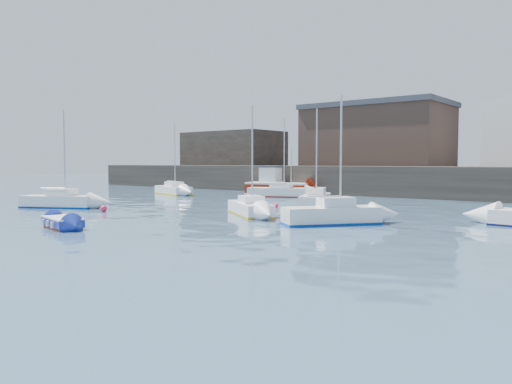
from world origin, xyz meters
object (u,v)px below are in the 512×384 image
Objects in this scene: sailboat_f at (315,200)px; sailboat_b at (250,208)px; sailboat_a at (59,201)px; buoy_near at (104,212)px; sailboat_h at (279,192)px; sailboat_e at (173,190)px; fishing_boat at (278,185)px; buoy_mid at (302,222)px; sailboat_c at (332,214)px; blue_dinghy at (62,222)px; buoy_far at (276,207)px.

sailboat_b is at bearing -91.87° from sailboat_f.
sailboat_a is 15.98× the size of buoy_near.
sailboat_h is at bearing 119.60° from sailboat_b.
sailboat_e is 20.23m from sailboat_f.
sailboat_a is at bearing -176.62° from buoy_near.
sailboat_e is at bearing -132.62° from fishing_boat.
buoy_mid is (19.32, 3.67, -0.51)m from sailboat_a.
sailboat_b is 0.99× the size of sailboat_c.
sailboat_f is 15.57m from buoy_near.
blue_dinghy is 0.43× the size of fishing_boat.
sailboat_h is at bearing 129.32° from buoy_mid.
sailboat_e reaches higher than sailboat_b.
blue_dinghy is at bearing -95.73° from buoy_far.
sailboat_f is 21.16× the size of buoy_far.
sailboat_c is (21.16, 3.90, 0.03)m from sailboat_a.
fishing_boat reaches higher than buoy_near.
buoy_mid is (-1.83, -0.23, -0.54)m from sailboat_c.
sailboat_h is 21.66× the size of buoy_far.
sailboat_a reaches higher than blue_dinghy.
blue_dinghy is 0.43× the size of sailboat_f.
buoy_mid is at bearing -172.94° from sailboat_c.
sailboat_c is 0.94× the size of sailboat_f.
sailboat_e is 0.97× the size of sailboat_h.
fishing_boat is 17.06m from sailboat_f.
sailboat_a is at bearing -139.69° from sailboat_f.
blue_dinghy is at bearing -74.64° from fishing_boat.
fishing_boat is 1.05× the size of sailboat_a.
sailboat_h is at bearing 133.38° from sailboat_c.
sailboat_c is 28.97m from sailboat_e.
buoy_far is at bearing -54.47° from fishing_boat.
sailboat_f is at bearing -44.33° from fishing_boat.
fishing_boat is 21.59× the size of buoy_far.
sailboat_f is (3.77, 18.77, 0.21)m from blue_dinghy.
sailboat_b reaches higher than buoy_near.
sailboat_a is 5.22m from buoy_near.
sailboat_c reaches higher than buoy_mid.
fishing_boat reaches higher than buoy_far.
blue_dinghy is at bearing -135.05° from sailboat_c.
fishing_boat is 1.00× the size of sailboat_h.
sailboat_b is at bearing 72.45° from blue_dinghy.
sailboat_f is 9.98m from buoy_mid.
blue_dinghy is 9.19× the size of buoy_far.
sailboat_f reaches higher than sailboat_c.
sailboat_c is at bearing -47.94° from fishing_boat.
fishing_boat is at bearing 47.38° from sailboat_e.
sailboat_a is (-11.02, 6.22, 0.19)m from blue_dinghy.
fishing_boat is 22.92m from sailboat_b.
sailboat_h is (-8.77, 7.36, -0.03)m from sailboat_f.
sailboat_c reaches higher than buoy_far.
sailboat_a is 20.47× the size of buoy_far.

